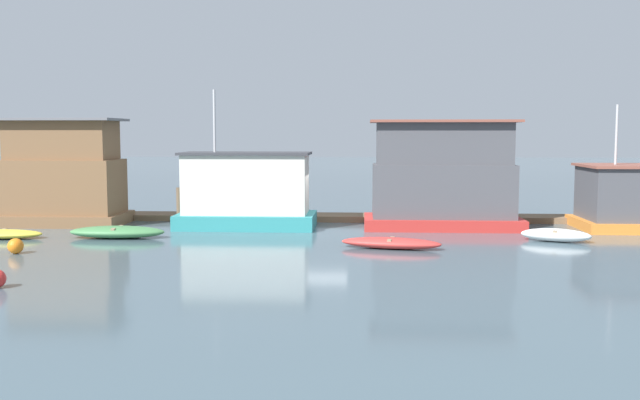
{
  "coord_description": "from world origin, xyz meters",
  "views": [
    {
      "loc": [
        1.95,
        -33.65,
        4.48
      ],
      "look_at": [
        0.0,
        -1.0,
        1.4
      ],
      "focal_mm": 40.0,
      "sensor_mm": 36.0,
      "label": 1
    }
  ],
  "objects_px": {
    "houseboat_teal": "(246,192)",
    "houseboat_orange": "(635,198)",
    "houseboat_red": "(443,178)",
    "dinghy_green": "(117,232)",
    "dinghy_red": "(391,243)",
    "mooring_post_centre": "(179,205)",
    "houseboat_brown": "(63,176)",
    "buoy_orange": "(16,246)",
    "mooring_post_near_right": "(439,211)",
    "dinghy_white": "(556,235)",
    "dinghy_yellow": "(0,234)"
  },
  "relations": [
    {
      "from": "dinghy_white",
      "to": "houseboat_orange",
      "type": "bearing_deg",
      "value": 41.13
    },
    {
      "from": "houseboat_teal",
      "to": "dinghy_white",
      "type": "bearing_deg",
      "value": -14.88
    },
    {
      "from": "dinghy_green",
      "to": "mooring_post_near_right",
      "type": "bearing_deg",
      "value": 21.35
    },
    {
      "from": "houseboat_orange",
      "to": "dinghy_white",
      "type": "xyz_separation_m",
      "value": [
        -4.7,
        -4.1,
        -1.19
      ]
    },
    {
      "from": "dinghy_white",
      "to": "mooring_post_centre",
      "type": "xyz_separation_m",
      "value": [
        -17.25,
        5.48,
        0.6
      ]
    },
    {
      "from": "buoy_orange",
      "to": "houseboat_brown",
      "type": "bearing_deg",
      "value": 101.75
    },
    {
      "from": "dinghy_yellow",
      "to": "dinghy_green",
      "type": "distance_m",
      "value": 4.96
    },
    {
      "from": "houseboat_red",
      "to": "houseboat_orange",
      "type": "xyz_separation_m",
      "value": [
        8.94,
        0.05,
        -0.89
      ]
    },
    {
      "from": "houseboat_red",
      "to": "dinghy_green",
      "type": "xyz_separation_m",
      "value": [
        -14.26,
        -4.16,
        -2.09
      ]
    },
    {
      "from": "dinghy_green",
      "to": "dinghy_red",
      "type": "bearing_deg",
      "value": -10.35
    },
    {
      "from": "houseboat_brown",
      "to": "houseboat_orange",
      "type": "relative_size",
      "value": 1.03
    },
    {
      "from": "dinghy_red",
      "to": "houseboat_brown",
      "type": "bearing_deg",
      "value": 157.61
    },
    {
      "from": "dinghy_yellow",
      "to": "mooring_post_centre",
      "type": "relative_size",
      "value": 2.09
    },
    {
      "from": "dinghy_white",
      "to": "mooring_post_centre",
      "type": "bearing_deg",
      "value": 162.37
    },
    {
      "from": "houseboat_teal",
      "to": "dinghy_white",
      "type": "relative_size",
      "value": 2.17
    },
    {
      "from": "houseboat_brown",
      "to": "mooring_post_near_right",
      "type": "relative_size",
      "value": 4.69
    },
    {
      "from": "houseboat_orange",
      "to": "dinghy_white",
      "type": "distance_m",
      "value": 6.35
    },
    {
      "from": "houseboat_orange",
      "to": "buoy_orange",
      "type": "xyz_separation_m",
      "value": [
        -25.59,
        -8.38,
        -1.17
      ]
    },
    {
      "from": "houseboat_teal",
      "to": "houseboat_orange",
      "type": "xyz_separation_m",
      "value": [
        18.21,
        0.52,
        -0.23
      ]
    },
    {
      "from": "houseboat_brown",
      "to": "houseboat_teal",
      "type": "xyz_separation_m",
      "value": [
        9.16,
        -0.69,
        -0.7
      ]
    },
    {
      "from": "buoy_orange",
      "to": "dinghy_white",
      "type": "bearing_deg",
      "value": 11.56
    },
    {
      "from": "dinghy_green",
      "to": "houseboat_orange",
      "type": "bearing_deg",
      "value": 10.28
    },
    {
      "from": "dinghy_red",
      "to": "mooring_post_near_right",
      "type": "distance_m",
      "value": 8.17
    },
    {
      "from": "houseboat_orange",
      "to": "houseboat_brown",
      "type": "bearing_deg",
      "value": 179.64
    },
    {
      "from": "houseboat_red",
      "to": "dinghy_red",
      "type": "xyz_separation_m",
      "value": [
        -2.66,
        -6.28,
        -2.13
      ]
    },
    {
      "from": "dinghy_red",
      "to": "buoy_orange",
      "type": "xyz_separation_m",
      "value": [
        -14.0,
        -2.05,
        0.07
      ]
    },
    {
      "from": "houseboat_teal",
      "to": "mooring_post_centre",
      "type": "distance_m",
      "value": 4.27
    },
    {
      "from": "dinghy_red",
      "to": "mooring_post_centre",
      "type": "height_order",
      "value": "mooring_post_centre"
    },
    {
      "from": "dinghy_white",
      "to": "houseboat_brown",
      "type": "bearing_deg",
      "value": 169.32
    },
    {
      "from": "houseboat_brown",
      "to": "houseboat_red",
      "type": "distance_m",
      "value": 18.43
    },
    {
      "from": "houseboat_teal",
      "to": "buoy_orange",
      "type": "bearing_deg",
      "value": -133.21
    },
    {
      "from": "mooring_post_near_right",
      "to": "houseboat_orange",
      "type": "bearing_deg",
      "value": -8.79
    },
    {
      "from": "dinghy_white",
      "to": "houseboat_teal",
      "type": "bearing_deg",
      "value": 165.12
    },
    {
      "from": "houseboat_orange",
      "to": "dinghy_red",
      "type": "xyz_separation_m",
      "value": [
        -11.59,
        -6.33,
        -1.24
      ]
    },
    {
      "from": "houseboat_orange",
      "to": "dinghy_red",
      "type": "height_order",
      "value": "houseboat_orange"
    },
    {
      "from": "dinghy_green",
      "to": "mooring_post_near_right",
      "type": "distance_m",
      "value": 15.35
    },
    {
      "from": "mooring_post_centre",
      "to": "buoy_orange",
      "type": "relative_size",
      "value": 3.01
    },
    {
      "from": "houseboat_orange",
      "to": "dinghy_green",
      "type": "xyz_separation_m",
      "value": [
        -23.2,
        -4.21,
        -1.2
      ]
    },
    {
      "from": "dinghy_white",
      "to": "mooring_post_near_right",
      "type": "relative_size",
      "value": 2.36
    },
    {
      "from": "houseboat_red",
      "to": "dinghy_yellow",
      "type": "bearing_deg",
      "value": -166.5
    },
    {
      "from": "houseboat_red",
      "to": "mooring_post_near_right",
      "type": "distance_m",
      "value": 2.23
    },
    {
      "from": "houseboat_red",
      "to": "mooring_post_near_right",
      "type": "xyz_separation_m",
      "value": [
        0.03,
        1.42,
        -1.71
      ]
    },
    {
      "from": "houseboat_orange",
      "to": "mooring_post_near_right",
      "type": "xyz_separation_m",
      "value": [
        -8.9,
        1.38,
        -0.82
      ]
    },
    {
      "from": "dinghy_white",
      "to": "mooring_post_near_right",
      "type": "height_order",
      "value": "mooring_post_near_right"
    },
    {
      "from": "houseboat_teal",
      "to": "buoy_orange",
      "type": "relative_size",
      "value": 11.22
    },
    {
      "from": "dinghy_green",
      "to": "houseboat_teal",
      "type": "bearing_deg",
      "value": 36.51
    },
    {
      "from": "houseboat_brown",
      "to": "dinghy_white",
      "type": "relative_size",
      "value": 1.98
    },
    {
      "from": "houseboat_teal",
      "to": "dinghy_green",
      "type": "bearing_deg",
      "value": -143.49
    },
    {
      "from": "houseboat_orange",
      "to": "mooring_post_centre",
      "type": "height_order",
      "value": "houseboat_orange"
    },
    {
      "from": "houseboat_brown",
      "to": "mooring_post_near_right",
      "type": "xyz_separation_m",
      "value": [
        18.47,
        1.21,
        -1.76
      ]
    }
  ]
}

